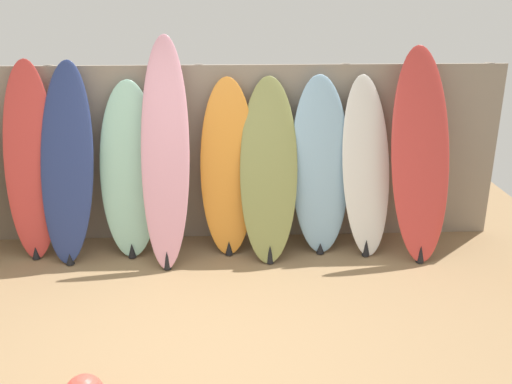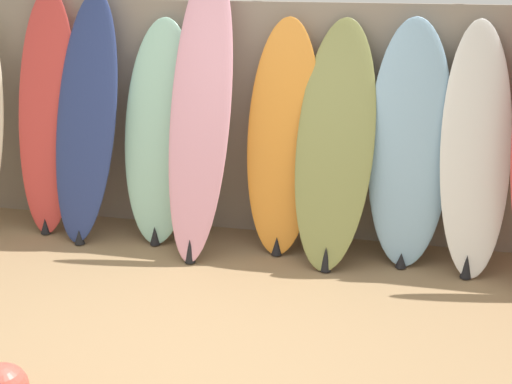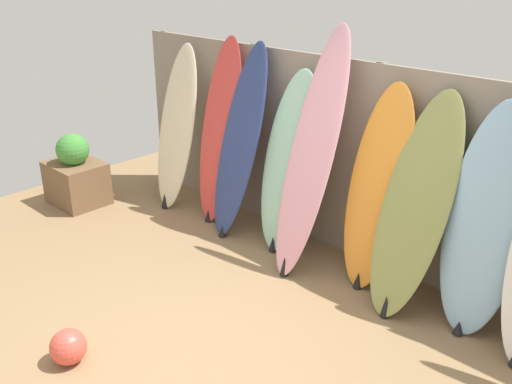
{
  "view_description": "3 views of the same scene",
  "coord_description": "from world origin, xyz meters",
  "px_view_note": "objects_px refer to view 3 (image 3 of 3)",
  "views": [
    {
      "loc": [
        0.32,
        -3.6,
        2.52
      ],
      "look_at": [
        0.49,
        0.44,
        1.05
      ],
      "focal_mm": 40.0,
      "sensor_mm": 36.0,
      "label": 1
    },
    {
      "loc": [
        1.26,
        -3.26,
        2.12
      ],
      "look_at": [
        0.37,
        0.44,
        0.85
      ],
      "focal_mm": 50.0,
      "sensor_mm": 36.0,
      "label": 2
    },
    {
      "loc": [
        2.52,
        -2.06,
        2.63
      ],
      "look_at": [
        -0.32,
        0.89,
        0.9
      ],
      "focal_mm": 40.0,
      "sensor_mm": 36.0,
      "label": 3
    }
  ],
  "objects_px": {
    "surfboard_navy_2": "(240,142)",
    "planter_box": "(76,175)",
    "surfboard_orange_5": "(377,191)",
    "surfboard_pink_4": "(311,155)",
    "surfboard_seafoam_3": "(289,164)",
    "surfboard_skyblue_7": "(486,223)",
    "beach_ball": "(68,347)",
    "surfboard_olive_6": "(415,208)",
    "surfboard_red_1": "(220,133)",
    "surfboard_cream_0": "(177,128)"
  },
  "relations": [
    {
      "from": "surfboard_navy_2",
      "to": "planter_box",
      "type": "height_order",
      "value": "surfboard_navy_2"
    },
    {
      "from": "surfboard_navy_2",
      "to": "surfboard_seafoam_3",
      "type": "xyz_separation_m",
      "value": [
        0.57,
        0.07,
        -0.1
      ]
    },
    {
      "from": "planter_box",
      "to": "surfboard_red_1",
      "type": "bearing_deg",
      "value": 31.55
    },
    {
      "from": "surfboard_seafoam_3",
      "to": "surfboard_skyblue_7",
      "type": "xyz_separation_m",
      "value": [
        1.86,
        -0.0,
        0.02
      ]
    },
    {
      "from": "surfboard_cream_0",
      "to": "surfboard_orange_5",
      "type": "bearing_deg",
      "value": 1.76
    },
    {
      "from": "surfboard_red_1",
      "to": "surfboard_navy_2",
      "type": "height_order",
      "value": "surfboard_red_1"
    },
    {
      "from": "surfboard_orange_5",
      "to": "planter_box",
      "type": "relative_size",
      "value": 2.12
    },
    {
      "from": "surfboard_navy_2",
      "to": "beach_ball",
      "type": "bearing_deg",
      "value": -74.72
    },
    {
      "from": "surfboard_cream_0",
      "to": "surfboard_pink_4",
      "type": "bearing_deg",
      "value": -1.93
    },
    {
      "from": "surfboard_skyblue_7",
      "to": "surfboard_orange_5",
      "type": "bearing_deg",
      "value": 179.66
    },
    {
      "from": "surfboard_seafoam_3",
      "to": "surfboard_cream_0",
      "type": "bearing_deg",
      "value": -177.31
    },
    {
      "from": "surfboard_skyblue_7",
      "to": "surfboard_pink_4",
      "type": "bearing_deg",
      "value": -174.81
    },
    {
      "from": "surfboard_pink_4",
      "to": "surfboard_olive_6",
      "type": "height_order",
      "value": "surfboard_pink_4"
    },
    {
      "from": "surfboard_orange_5",
      "to": "planter_box",
      "type": "distance_m",
      "value": 3.47
    },
    {
      "from": "surfboard_seafoam_3",
      "to": "surfboard_pink_4",
      "type": "relative_size",
      "value": 0.8
    },
    {
      "from": "surfboard_skyblue_7",
      "to": "planter_box",
      "type": "xyz_separation_m",
      "value": [
        -4.23,
        -0.88,
        -0.53
      ]
    },
    {
      "from": "surfboard_orange_5",
      "to": "surfboard_skyblue_7",
      "type": "xyz_separation_m",
      "value": [
        0.91,
        -0.01,
        0.02
      ]
    },
    {
      "from": "surfboard_cream_0",
      "to": "surfboard_red_1",
      "type": "height_order",
      "value": "surfboard_red_1"
    },
    {
      "from": "surfboard_cream_0",
      "to": "surfboard_navy_2",
      "type": "bearing_deg",
      "value": 0.26
    },
    {
      "from": "surfboard_pink_4",
      "to": "surfboard_skyblue_7",
      "type": "distance_m",
      "value": 1.5
    },
    {
      "from": "surfboard_orange_5",
      "to": "beach_ball",
      "type": "xyz_separation_m",
      "value": [
        -0.9,
        -2.36,
        -0.72
      ]
    },
    {
      "from": "planter_box",
      "to": "surfboard_olive_6",
      "type": "bearing_deg",
      "value": 12.01
    },
    {
      "from": "surfboard_red_1",
      "to": "surfboard_seafoam_3",
      "type": "distance_m",
      "value": 0.94
    },
    {
      "from": "surfboard_orange_5",
      "to": "planter_box",
      "type": "xyz_separation_m",
      "value": [
        -3.32,
        -0.88,
        -0.51
      ]
    },
    {
      "from": "surfboard_pink_4",
      "to": "planter_box",
      "type": "relative_size",
      "value": 2.61
    },
    {
      "from": "surfboard_seafoam_3",
      "to": "surfboard_navy_2",
      "type": "bearing_deg",
      "value": -173.2
    },
    {
      "from": "surfboard_seafoam_3",
      "to": "surfboard_orange_5",
      "type": "height_order",
      "value": "surfboard_orange_5"
    },
    {
      "from": "planter_box",
      "to": "surfboard_seafoam_3",
      "type": "bearing_deg",
      "value": 20.33
    },
    {
      "from": "surfboard_navy_2",
      "to": "surfboard_skyblue_7",
      "type": "relative_size",
      "value": 1.09
    },
    {
      "from": "surfboard_pink_4",
      "to": "surfboard_skyblue_7",
      "type": "xyz_separation_m",
      "value": [
        1.49,
        0.14,
        -0.18
      ]
    },
    {
      "from": "surfboard_olive_6",
      "to": "beach_ball",
      "type": "xyz_separation_m",
      "value": [
        -1.29,
        -2.26,
        -0.72
      ]
    },
    {
      "from": "surfboard_red_1",
      "to": "beach_ball",
      "type": "xyz_separation_m",
      "value": [
        0.99,
        -2.36,
        -0.81
      ]
    },
    {
      "from": "surfboard_pink_4",
      "to": "planter_box",
      "type": "height_order",
      "value": "surfboard_pink_4"
    },
    {
      "from": "surfboard_navy_2",
      "to": "surfboard_seafoam_3",
      "type": "bearing_deg",
      "value": 6.8
    },
    {
      "from": "surfboard_seafoam_3",
      "to": "surfboard_orange_5",
      "type": "xyz_separation_m",
      "value": [
        0.95,
        0.0,
        0.01
      ]
    },
    {
      "from": "surfboard_cream_0",
      "to": "surfboard_skyblue_7",
      "type": "distance_m",
      "value": 3.4
    },
    {
      "from": "surfboard_orange_5",
      "to": "surfboard_pink_4",
      "type": "bearing_deg",
      "value": -166.41
    },
    {
      "from": "surfboard_seafoam_3",
      "to": "surfboard_pink_4",
      "type": "bearing_deg",
      "value": -20.29
    },
    {
      "from": "planter_box",
      "to": "surfboard_navy_2",
      "type": "bearing_deg",
      "value": 24.23
    },
    {
      "from": "surfboard_seafoam_3",
      "to": "beach_ball",
      "type": "distance_m",
      "value": 2.46
    },
    {
      "from": "surfboard_olive_6",
      "to": "surfboard_orange_5",
      "type": "bearing_deg",
      "value": 166.78
    },
    {
      "from": "surfboard_seafoam_3",
      "to": "beach_ball",
      "type": "bearing_deg",
      "value": -88.66
    },
    {
      "from": "surfboard_red_1",
      "to": "surfboard_seafoam_3",
      "type": "xyz_separation_m",
      "value": [
        0.93,
        -0.0,
        -0.1
      ]
    },
    {
      "from": "surfboard_seafoam_3",
      "to": "surfboard_red_1",
      "type": "bearing_deg",
      "value": 179.81
    },
    {
      "from": "surfboard_cream_0",
      "to": "surfboard_navy_2",
      "type": "xyz_separation_m",
      "value": [
        0.97,
        0.0,
        0.06
      ]
    },
    {
      "from": "surfboard_red_1",
      "to": "surfboard_skyblue_7",
      "type": "relative_size",
      "value": 1.09
    },
    {
      "from": "surfboard_seafoam_3",
      "to": "surfboard_skyblue_7",
      "type": "bearing_deg",
      "value": -0.04
    },
    {
      "from": "surfboard_red_1",
      "to": "surfboard_seafoam_3",
      "type": "bearing_deg",
      "value": -0.19
    },
    {
      "from": "surfboard_cream_0",
      "to": "beach_ball",
      "type": "height_order",
      "value": "surfboard_cream_0"
    },
    {
      "from": "surfboard_red_1",
      "to": "surfboard_orange_5",
      "type": "relative_size",
      "value": 1.1
    }
  ]
}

